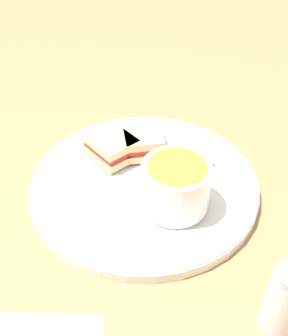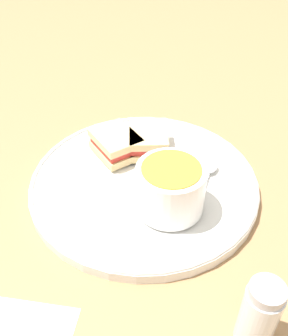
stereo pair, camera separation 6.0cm
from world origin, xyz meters
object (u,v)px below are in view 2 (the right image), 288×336
object	(u,v)px
spoon	(209,171)
salt_shaker	(259,315)
sandwich_half_near	(148,140)
sandwich_half_far	(116,144)
soup_bowl	(170,188)

from	to	relation	value
spoon	salt_shaker	world-z (taller)	salt_shaker
sandwich_half_near	salt_shaker	bearing A→B (deg)	33.82
spoon	sandwich_half_far	bearing A→B (deg)	90.48
soup_bowl	sandwich_half_far	world-z (taller)	soup_bowl
sandwich_half_far	spoon	bearing A→B (deg)	85.49
sandwich_half_near	salt_shaker	size ratio (longest dim) A/B	0.99
sandwich_half_far	salt_shaker	world-z (taller)	salt_shaker
soup_bowl	salt_shaker	bearing A→B (deg)	38.96
soup_bowl	sandwich_half_far	size ratio (longest dim) A/B	0.96
spoon	sandwich_half_far	size ratio (longest dim) A/B	1.22
soup_bowl	sandwich_half_far	distance (m)	0.15
sandwich_half_near	sandwich_half_far	world-z (taller)	same
spoon	sandwich_half_near	size ratio (longest dim) A/B	1.32
soup_bowl	sandwich_half_far	bearing A→B (deg)	-132.20
spoon	sandwich_half_far	world-z (taller)	sandwich_half_far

